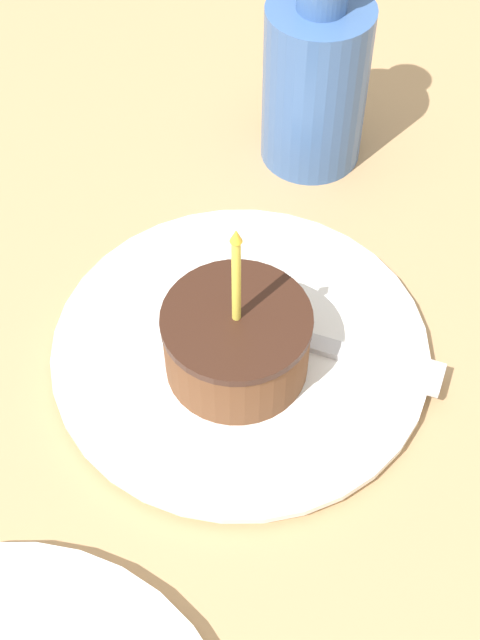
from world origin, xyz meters
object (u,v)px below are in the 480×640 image
object	(u,v)px
plate	(240,349)
fork	(324,347)
bottle	(316,78)
cake_slice	(237,341)

from	to	relation	value
plate	fork	bearing A→B (deg)	-145.96
fork	bottle	world-z (taller)	bottle
cake_slice	bottle	distance (m)	0.23
cake_slice	fork	xyz separation A→B (m)	(-0.04, -0.04, -0.02)
plate	cake_slice	xyz separation A→B (m)	(-0.01, 0.01, 0.03)
cake_slice	bottle	size ratio (longest dim) A/B	0.70
plate	bottle	distance (m)	0.22
cake_slice	bottle	xyz separation A→B (m)	(0.09, -0.20, 0.03)
fork	bottle	distance (m)	0.21
plate	bottle	size ratio (longest dim) A/B	1.39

